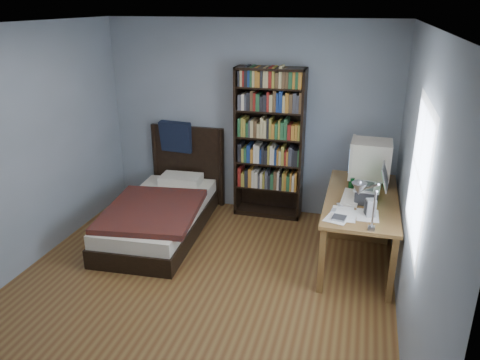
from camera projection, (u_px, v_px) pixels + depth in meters
The scene contains 14 objects.
room at pixel (195, 172), 4.19m from camera, with size 4.20×4.24×2.50m.
desk at pixel (360, 208), 5.48m from camera, with size 0.75×1.62×0.73m.
crt_monitor at pixel (369, 159), 5.26m from camera, with size 0.46×0.43×0.51m.
laptop at pixel (369, 191), 4.83m from camera, with size 0.35×0.36×0.41m.
desk_lamp at pixel (362, 193), 3.77m from camera, with size 0.24×0.53×0.62m.
keyboard at pixel (351, 198), 4.93m from camera, with size 0.17×0.44×0.03m, color beige.
speaker at pixel (371, 208), 4.51m from camera, with size 0.09×0.09×0.18m, color gray.
soda_can at pixel (352, 182), 5.21m from camera, with size 0.07×0.07×0.12m, color #073916.
mouse at pixel (361, 187), 5.21m from camera, with size 0.06×0.10×0.03m, color silver.
phone_silver at pixel (340, 205), 4.76m from camera, with size 0.04×0.09×0.02m, color silver.
phone_grey at pixel (333, 210), 4.64m from camera, with size 0.04×0.09×0.02m, color gray.
external_drive at pixel (339, 218), 4.46m from camera, with size 0.13×0.13×0.03m, color gray.
bookshelf at pixel (269, 144), 5.97m from camera, with size 0.87×0.30×1.94m.
bed at pixel (162, 210), 5.79m from camera, with size 1.19×2.09×1.16m.
Camera 1 is at (1.44, -3.71, 2.68)m, focal length 35.00 mm.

